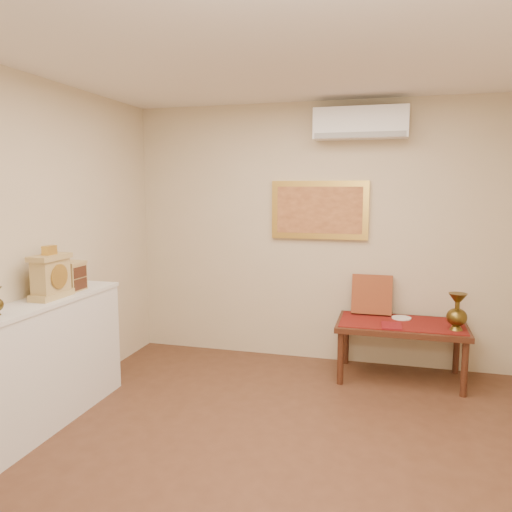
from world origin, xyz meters
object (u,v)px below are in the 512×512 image
(brass_urn_tall, at_px, (457,308))
(display_ledge, at_px, (26,371))
(mantel_clock, at_px, (51,276))
(wooden_chest, at_px, (72,276))
(low_table, at_px, (401,330))

(brass_urn_tall, xyz_separation_m, display_ledge, (-3.15, -1.75, -0.27))
(mantel_clock, height_order, wooden_chest, mantel_clock)
(display_ledge, xyz_separation_m, low_table, (2.67, 1.88, -0.01))
(wooden_chest, bearing_deg, brass_urn_tall, 20.37)
(brass_urn_tall, distance_m, low_table, 0.56)
(brass_urn_tall, bearing_deg, display_ledge, -150.97)
(wooden_chest, bearing_deg, display_ledge, -91.26)
(brass_urn_tall, xyz_separation_m, mantel_clock, (-3.12, -1.45, 0.39))
(mantel_clock, relative_size, wooden_chest, 1.68)
(mantel_clock, distance_m, wooden_chest, 0.29)
(display_ledge, xyz_separation_m, mantel_clock, (0.03, 0.29, 0.66))
(brass_urn_tall, distance_m, mantel_clock, 3.46)
(wooden_chest, relative_size, low_table, 0.20)
(low_table, bearing_deg, wooden_chest, -154.02)
(brass_urn_tall, relative_size, low_table, 0.34)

